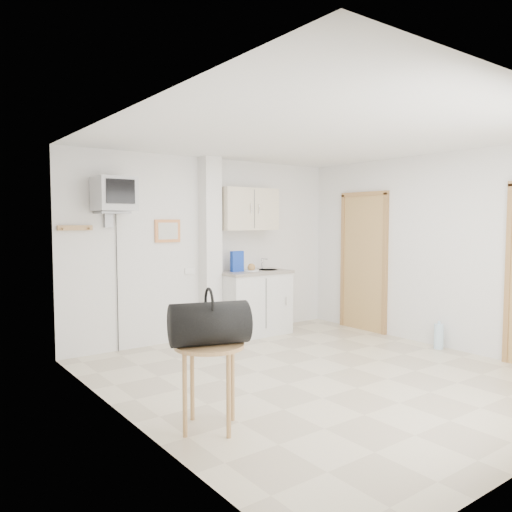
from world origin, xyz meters
TOP-DOWN VIEW (x-y plane):
  - ground at (0.00, 0.00)m, footprint 4.50×4.50m
  - room_envelope at (0.24, 0.09)m, footprint 4.24×4.54m
  - kitchenette at (0.57, 2.00)m, footprint 1.03×0.58m
  - crt_television at (-1.45, 2.02)m, footprint 0.44×0.45m
  - round_table at (-1.65, -0.45)m, footprint 0.55×0.55m
  - duffel_bag at (-1.67, -0.48)m, footprint 0.67×0.49m
  - water_bottle at (1.98, -0.10)m, footprint 0.12×0.12m

SIDE VIEW (x-z plane):
  - ground at x=0.00m, z-range 0.00..0.00m
  - water_bottle at x=1.98m, z-range -0.02..0.34m
  - round_table at x=-1.65m, z-range 0.23..0.91m
  - kitchenette at x=0.57m, z-range -0.25..1.85m
  - duffel_bag at x=-1.67m, z-range 0.62..1.07m
  - room_envelope at x=0.24m, z-range 0.26..2.81m
  - crt_television at x=-1.45m, z-range 0.86..3.01m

